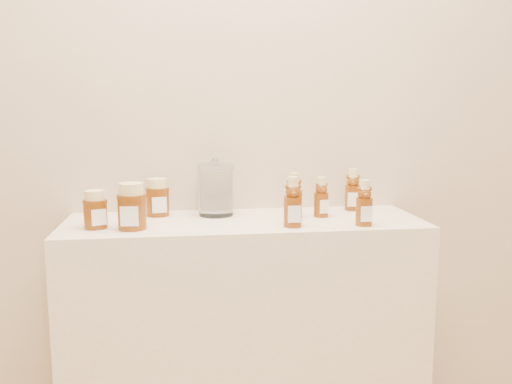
{
  "coord_description": "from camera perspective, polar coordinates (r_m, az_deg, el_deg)",
  "views": [
    {
      "loc": [
        -0.2,
        -0.22,
        1.28
      ],
      "look_at": [
        0.04,
        1.52,
        1.0
      ],
      "focal_mm": 38.0,
      "sensor_mm": 36.0,
      "label": 1
    }
  ],
  "objects": [
    {
      "name": "bear_bottle_front_left",
      "position": [
        1.72,
        3.9,
        -0.7
      ],
      "size": [
        0.06,
        0.06,
        0.18
      ],
      "primitive_type": null,
      "rotation": [
        0.0,
        0.0,
        -0.03
      ],
      "color": "#5E2707",
      "rests_on": "display_table"
    },
    {
      "name": "honey_jar_front",
      "position": [
        1.72,
        -12.94,
        -1.46
      ],
      "size": [
        0.1,
        0.1,
        0.15
      ],
      "primitive_type": null,
      "rotation": [
        0.0,
        0.0,
        -0.1
      ],
      "color": "#5E2707",
      "rests_on": "display_table"
    },
    {
      "name": "bear_bottle_back_left",
      "position": [
        1.85,
        4.04,
        -0.05
      ],
      "size": [
        0.06,
        0.06,
        0.18
      ],
      "primitive_type": null,
      "rotation": [
        0.0,
        0.0,
        -0.04
      ],
      "color": "#5E2707",
      "rests_on": "display_table"
    },
    {
      "name": "display_table",
      "position": [
        1.97,
        -1.19,
        -15.9
      ],
      "size": [
        1.2,
        0.4,
        0.9
      ],
      "primitive_type": "cube",
      "color": "beige",
      "rests_on": "ground"
    },
    {
      "name": "bear_bottle_front_right",
      "position": [
        1.76,
        11.33,
        -0.82
      ],
      "size": [
        0.06,
        0.06,
        0.17
      ],
      "primitive_type": null,
      "rotation": [
        0.0,
        0.0,
        -0.02
      ],
      "color": "#5E2707",
      "rests_on": "display_table"
    },
    {
      "name": "wall_back",
      "position": [
        1.98,
        -1.95,
        11.06
      ],
      "size": [
        3.5,
        0.02,
        2.7
      ],
      "primitive_type": "cube",
      "color": "tan",
      "rests_on": "ground"
    },
    {
      "name": "bear_bottle_back_right",
      "position": [
        2.01,
        10.14,
        0.53
      ],
      "size": [
        0.07,
        0.07,
        0.17
      ],
      "primitive_type": null,
      "rotation": [
        0.0,
        0.0,
        -0.23
      ],
      "color": "#5E2707",
      "rests_on": "display_table"
    },
    {
      "name": "honey_jar_left",
      "position": [
        1.77,
        -16.56,
        -1.77
      ],
      "size": [
        0.1,
        0.1,
        0.12
      ],
      "primitive_type": null,
      "rotation": [
        0.0,
        0.0,
        0.42
      ],
      "color": "#5E2707",
      "rests_on": "display_table"
    },
    {
      "name": "glass_canister",
      "position": [
        1.89,
        -4.25,
        0.47
      ],
      "size": [
        0.16,
        0.16,
        0.2
      ],
      "primitive_type": null,
      "rotation": [
        0.0,
        0.0,
        0.24
      ],
      "color": "white",
      "rests_on": "display_table"
    },
    {
      "name": "bear_bottle_back_mid",
      "position": [
        1.88,
        6.88,
        -0.25
      ],
      "size": [
        0.06,
        0.06,
        0.16
      ],
      "primitive_type": null,
      "rotation": [
        0.0,
        0.0,
        0.23
      ],
      "color": "#5E2707",
      "rests_on": "display_table"
    },
    {
      "name": "honey_jar_back",
      "position": [
        1.92,
        -10.32,
        -0.53
      ],
      "size": [
        0.1,
        0.1,
        0.13
      ],
      "primitive_type": null,
      "rotation": [
        0.0,
        0.0,
        0.18
      ],
      "color": "#5E2707",
      "rests_on": "display_table"
    }
  ]
}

